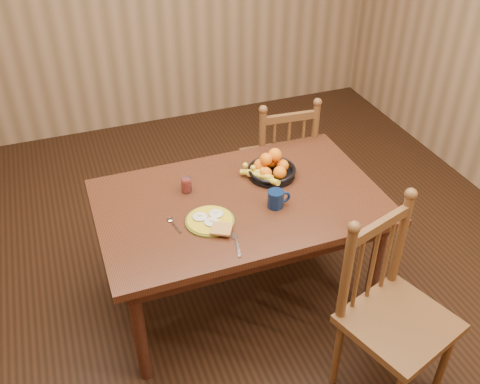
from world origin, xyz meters
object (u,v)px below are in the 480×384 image
object	(u,v)px
breakfast_plate	(211,221)
dining_table	(240,211)
chair_near	(392,314)
coffee_mug	(276,199)
chair_far	(279,161)
fruit_bowl	(271,169)

from	to	relation	value
breakfast_plate	dining_table	bearing A→B (deg)	32.74
chair_near	coffee_mug	world-z (taller)	chair_near
chair_far	chair_near	world-z (taller)	chair_near
dining_table	chair_near	distance (m)	1.00
dining_table	coffee_mug	xyz separation A→B (m)	(0.16, -0.13, 0.14)
dining_table	coffee_mug	bearing A→B (deg)	-38.32
chair_far	fruit_bowl	bearing A→B (deg)	64.06
chair_far	coffee_mug	xyz separation A→B (m)	(-0.38, -0.79, 0.31)
chair_far	coffee_mug	distance (m)	0.93
dining_table	chair_near	size ratio (longest dim) A/B	1.50
dining_table	chair_near	bearing A→B (deg)	-60.99
fruit_bowl	chair_near	bearing A→B (deg)	-77.51
breakfast_plate	coffee_mug	distance (m)	0.39
chair_far	fruit_bowl	xyz separation A→B (m)	(-0.29, -0.51, 0.31)
breakfast_plate	fruit_bowl	size ratio (longest dim) A/B	0.95
chair_far	breakfast_plate	xyz separation A→B (m)	(-0.77, -0.80, 0.28)
chair_far	coffee_mug	size ratio (longest dim) A/B	7.48
fruit_bowl	breakfast_plate	bearing A→B (deg)	-147.75
dining_table	fruit_bowl	world-z (taller)	fruit_bowl
breakfast_plate	fruit_bowl	xyz separation A→B (m)	(0.47, 0.30, 0.04)
chair_far	chair_near	distance (m)	1.53
chair_near	breakfast_plate	bearing A→B (deg)	116.06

